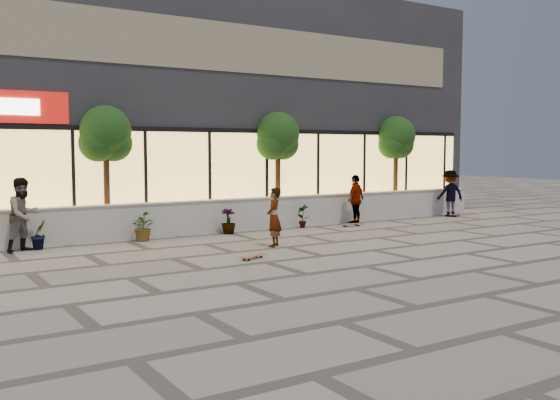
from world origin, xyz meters
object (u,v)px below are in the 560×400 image
skater_right_near (356,199)px  skateboard_center (253,256)px  tree_midwest (106,137)px  tree_mideast (278,139)px  skateboard_right_near (352,224)px  skateboard_right_far (456,214)px  skater_center (274,217)px  skater_right_far (450,193)px  skater_left (24,215)px  tree_east (396,140)px

skater_right_near → skateboard_center: 7.76m
tree_midwest → skateboard_center: size_ratio=4.81×
tree_mideast → skateboard_right_near: 3.89m
skateboard_center → skateboard_right_far: (11.48, 4.02, -0.00)m
tree_midwest → skateboard_right_near: 8.53m
skateboard_center → skater_center: bearing=19.2°
skater_right_near → skateboard_center: size_ratio=2.14×
tree_midwest → skater_right_far: size_ratio=2.16×
tree_mideast → skateboard_right_far: (7.30, -1.50, -2.91)m
skater_left → skateboard_center: (4.40, -4.12, -0.87)m
tree_mideast → skateboard_right_far: bearing=-11.6°
skater_center → skateboard_center: skater_center is taller
tree_mideast → skater_center: size_ratio=2.46×
skater_left → tree_mideast: bearing=-17.9°
skater_left → skater_center: bearing=-52.4°
tree_mideast → skater_center: 5.44m
tree_midwest → skater_center: (3.26, -4.16, -2.19)m
tree_midwest → skateboard_center: tree_midwest is taller
skater_left → skateboard_center: skater_left is taller
skateboard_center → skater_right_near: bearing=8.0°
skater_right_far → tree_east: bearing=-28.9°
skater_center → skater_left: size_ratio=0.84×
tree_mideast → skater_left: tree_mideast is taller
skater_right_far → skateboard_right_far: size_ratio=2.27×
skater_center → skater_left: skater_left is taller
skateboard_center → skater_right_far: bearing=-4.1°
skater_center → tree_mideast: bearing=-167.7°
skater_right_near → skater_right_far: (4.72, 0.00, 0.04)m
tree_mideast → skateboard_right_near: bearing=-45.8°
tree_east → skater_right_near: 4.05m
tree_midwest → skater_left: 3.58m
skater_right_far → skateboard_center: size_ratio=2.23×
tree_midwest → tree_east: same height
skateboard_right_near → skateboard_right_far: 5.51m
skater_left → tree_midwest: bearing=1.2°
skateboard_right_near → skater_right_far: bearing=10.7°
tree_east → skater_right_far: size_ratio=2.16×
skater_left → skateboard_right_far: 15.91m
skater_right_near → tree_midwest: bearing=-32.8°
skater_center → tree_midwest: bearing=-96.2°
tree_midwest → skateboard_right_far: 13.70m
skater_right_far → tree_midwest: bearing=6.8°
tree_east → skater_left: 14.30m
tree_midwest → skater_center: bearing=-51.9°
tree_east → skateboard_center: (-9.68, -5.52, -2.91)m
skater_left → skater_right_near: bearing=-27.2°
tree_east → skateboard_center: bearing=-150.3°
tree_east → skateboard_right_near: tree_east is taller
skater_center → skateboard_right_near: size_ratio=1.94×
tree_east → skater_right_near: (-3.15, -1.40, -2.12)m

